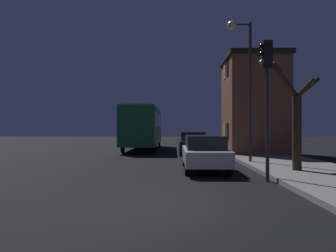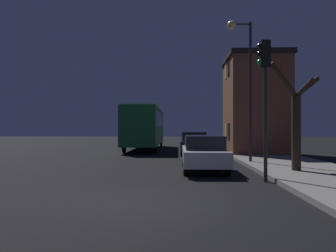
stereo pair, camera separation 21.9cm
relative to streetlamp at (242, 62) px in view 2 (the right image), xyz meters
name	(u,v)px [view 2 (the right image)]	position (x,y,z in m)	size (l,w,h in m)	color
ground_plane	(150,201)	(-3.81, -8.09, -5.01)	(120.00, 120.00, 0.00)	black
brick_building	(255,104)	(2.05, 6.21, -1.58)	(3.96, 4.81, 6.49)	brown
streetlamp	(242,62)	(0.00, 0.00, 0.00)	(1.20, 0.46, 6.88)	#28282B
traffic_light	(265,81)	(-0.27, -5.13, -1.66)	(0.43, 0.24, 4.69)	#28282B
bare_tree	(295,118)	(1.36, -3.35, -2.82)	(2.08, 1.09, 4.11)	#2D2319
bus	(145,124)	(-5.89, 10.95, -2.93)	(2.51, 10.91, 3.48)	#1E6B33
car_near_lane	(203,152)	(-2.07, -2.25, -4.23)	(1.73, 4.77, 1.47)	#B7BABF
car_mid_lane	(193,143)	(-2.13, 5.72, -4.22)	(1.75, 4.04, 1.52)	black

